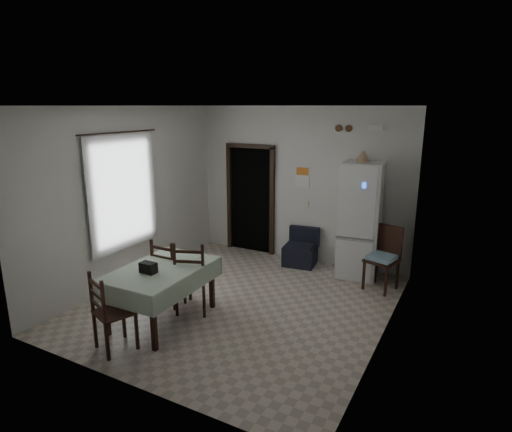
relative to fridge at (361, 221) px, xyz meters
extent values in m
plane|color=#BCAD99|center=(-1.26, -1.93, -1.00)|extent=(4.50, 4.50, 0.00)
cube|color=black|center=(-2.31, 0.54, 0.05)|extent=(0.90, 0.45, 2.10)
cube|color=black|center=(-2.80, 0.29, 0.05)|extent=(0.08, 0.10, 2.18)
cube|color=black|center=(-1.82, 0.29, 0.05)|extent=(0.08, 0.10, 2.18)
cube|color=black|center=(-2.31, 0.29, 1.14)|extent=(1.06, 0.10, 0.08)
cube|color=silver|center=(-3.41, -2.13, 0.55)|extent=(0.10, 1.20, 1.60)
cube|color=beige|center=(-3.30, -2.13, 0.55)|extent=(0.02, 1.45, 1.85)
cylinder|color=black|center=(-3.29, -2.13, 1.50)|extent=(0.02, 1.60, 0.02)
cube|color=white|center=(-1.21, 0.31, 0.62)|extent=(0.28, 0.02, 0.40)
cube|color=orange|center=(-1.21, 0.30, 0.72)|extent=(0.24, 0.01, 0.14)
cube|color=beige|center=(-1.11, 0.31, 0.10)|extent=(0.08, 0.02, 0.12)
cylinder|color=#523420|center=(-0.56, 0.31, 1.52)|extent=(0.12, 0.03, 0.12)
cylinder|color=#523420|center=(-0.38, 0.31, 1.52)|extent=(0.12, 0.03, 0.12)
cube|color=white|center=(0.09, 0.28, 1.55)|extent=(0.25, 0.07, 0.09)
cone|color=tan|center=(-0.03, 0.02, 1.10)|extent=(0.26, 0.26, 0.19)
cube|color=black|center=(-1.96, -3.11, -0.15)|extent=(0.22, 0.13, 0.14)
camera|label=1|loc=(1.76, -7.05, 1.90)|focal=30.00mm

